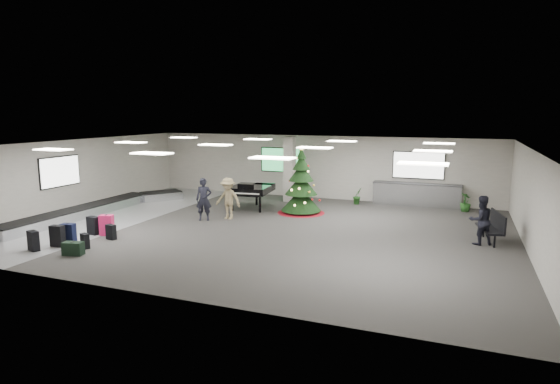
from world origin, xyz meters
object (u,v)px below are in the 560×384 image
at_px(bench, 493,226).
at_px(potted_plant_right, 465,202).
at_px(grand_piano, 251,190).
at_px(service_counter, 416,194).
at_px(traveler_bench, 481,220).
at_px(traveler_a, 204,199).
at_px(baggage_carousel, 99,208).
at_px(christmas_tree, 301,190).
at_px(traveler_b, 228,198).
at_px(potted_plant_left, 357,196).
at_px(pink_suitcase, 107,225).

relative_size(bench, potted_plant_right, 2.06).
bearing_deg(grand_piano, service_counter, 19.95).
distance_m(traveler_bench, potted_plant_right, 5.52).
distance_m(bench, traveler_a, 10.87).
bearing_deg(traveler_a, potted_plant_right, 6.51).
bearing_deg(baggage_carousel, traveler_bench, 2.75).
distance_m(traveler_a, potted_plant_right, 11.53).
relative_size(grand_piano, traveler_a, 1.33).
height_order(christmas_tree, traveler_b, christmas_tree).
height_order(traveler_b, potted_plant_left, traveler_b).
relative_size(baggage_carousel, christmas_tree, 3.26).
relative_size(baggage_carousel, traveler_bench, 5.83).
relative_size(traveler_a, potted_plant_right, 2.07).
bearing_deg(traveler_bench, christmas_tree, -45.96).
distance_m(baggage_carousel, grand_piano, 6.73).
height_order(pink_suitcase, potted_plant_right, potted_plant_right).
xyz_separation_m(traveler_a, traveler_bench, (10.42, 0.26, -0.04)).
relative_size(baggage_carousel, bench, 5.59).
relative_size(pink_suitcase, potted_plant_right, 0.90).
xyz_separation_m(grand_piano, potted_plant_right, (9.19, 2.91, -0.46)).
bearing_deg(potted_plant_right, service_counter, 166.79).
bearing_deg(baggage_carousel, grand_piano, 29.71).
height_order(service_counter, traveler_bench, traveler_bench).
xyz_separation_m(baggage_carousel, pink_suitcase, (2.96, -2.86, 0.16)).
distance_m(pink_suitcase, grand_piano, 6.83).
xyz_separation_m(pink_suitcase, traveler_b, (2.87, 3.93, 0.49)).
xyz_separation_m(pink_suitcase, christmas_tree, (5.31, 6.14, 0.65)).
bearing_deg(baggage_carousel, traveler_b, 10.39).
xyz_separation_m(baggage_carousel, potted_plant_right, (15.01, 6.22, 0.21)).
bearing_deg(traveler_b, christmas_tree, 44.91).
height_order(grand_piano, potted_plant_left, grand_piano).
relative_size(baggage_carousel, traveler_b, 5.63).
relative_size(pink_suitcase, bench, 0.44).
bearing_deg(bench, traveler_bench, -149.21).
bearing_deg(pink_suitcase, service_counter, 25.89).
xyz_separation_m(bench, traveler_a, (-10.85, -0.65, 0.28)).
distance_m(pink_suitcase, traveler_b, 4.89).
bearing_deg(potted_plant_left, potted_plant_right, 1.17).
height_order(pink_suitcase, grand_piano, grand_piano).
xyz_separation_m(service_counter, traveler_a, (-7.82, -6.25, 0.33)).
xyz_separation_m(christmas_tree, traveler_b, (-2.43, -2.21, -0.16)).
distance_m(bench, traveler_bench, 0.62).
distance_m(pink_suitcase, potted_plant_right, 15.09).
relative_size(traveler_b, potted_plant_right, 2.05).
relative_size(service_counter, potted_plant_right, 4.81).
xyz_separation_m(pink_suitcase, traveler_bench, (12.49, 3.60, 0.46)).
xyz_separation_m(bench, traveler_bench, (-0.42, -0.39, 0.24)).
height_order(service_counter, potted_plant_left, service_counter).
bearing_deg(potted_plant_right, baggage_carousel, -157.47).
distance_m(christmas_tree, traveler_a, 4.29).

